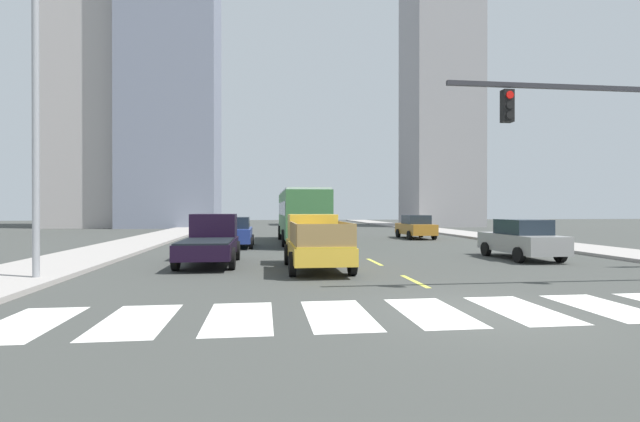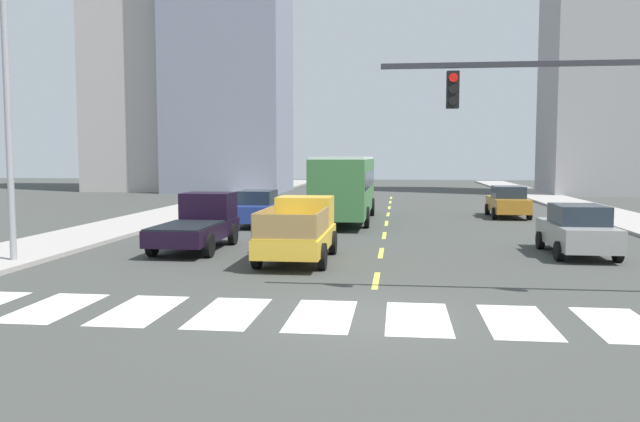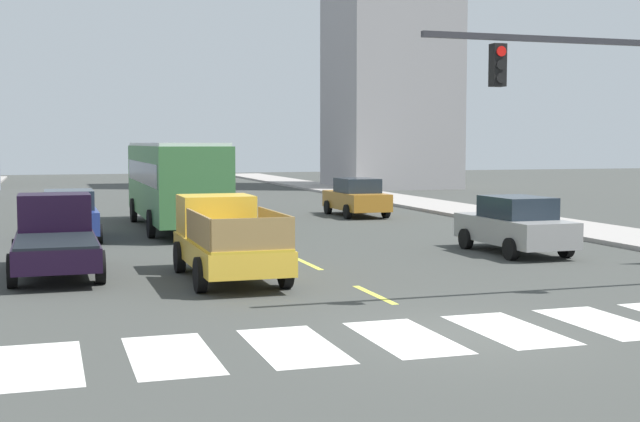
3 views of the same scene
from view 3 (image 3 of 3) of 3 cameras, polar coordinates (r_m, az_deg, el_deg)
The scene contains 22 objects.
ground_plane at distance 15.21m, azimuth 9.19°, elevation -8.09°, with size 160.00×160.00×0.00m, color #3C3E3B.
sidewalk_right at distance 36.70m, azimuth 13.59°, elevation -0.62°, with size 3.61×110.00×0.15m, color #9F9993.
crosswalk_stripe_1 at distance 13.64m, azimuth -18.38°, elevation -9.73°, with size 1.30×2.82×0.01m, color silver.
crosswalk_stripe_2 at distance 13.75m, azimuth -9.93°, elevation -9.45°, with size 1.30×2.82×0.01m, color silver.
crosswalk_stripe_3 at distance 14.14m, azimuth -1.81°, elevation -8.98°, with size 1.30×2.82×0.01m, color silver.
crosswalk_stripe_4 at distance 14.80m, azimuth 5.71°, elevation -8.39°, with size 1.30×2.82×0.01m, color silver.
crosswalk_stripe_5 at distance 15.68m, azimuth 12.47°, elevation -7.74°, with size 1.30×2.82×0.01m, color silver.
crosswalk_stripe_6 at distance 16.75m, azimuth 18.42°, elevation -7.08°, with size 1.30×2.82×0.01m, color silver.
lane_dash_0 at distance 18.79m, azimuth 3.65°, elevation -5.59°, with size 0.16×2.40×0.01m, color #D3D546.
lane_dash_1 at distance 23.46m, azimuth -0.81°, elevation -3.55°, with size 0.16×2.40×0.01m, color #D3D546.
lane_dash_2 at distance 28.24m, azimuth -3.76°, elevation -2.17°, with size 0.16×2.40×0.01m, color #D3D546.
lane_dash_3 at distance 33.09m, azimuth -5.84°, elevation -1.19°, with size 0.16×2.40×0.01m, color #D3D546.
lane_dash_4 at distance 37.98m, azimuth -7.40°, elevation -0.47°, with size 0.16×2.40×0.01m, color #D3D546.
lane_dash_5 at distance 42.89m, azimuth -8.59°, elevation 0.10°, with size 0.16×2.40×0.01m, color #D3D546.
lane_dash_6 at distance 47.82m, azimuth -9.54°, elevation 0.54°, with size 0.16×2.40×0.01m, color #D3D546.
lane_dash_7 at distance 52.76m, azimuth -10.32°, elevation 0.91°, with size 0.16×2.40×0.01m, color #D3D546.
pickup_stakebed at distance 21.19m, azimuth -6.32°, elevation -1.91°, with size 2.18×5.20×1.96m.
pickup_dark at distance 22.73m, azimuth -17.26°, elevation -1.68°, with size 2.18×5.20×1.96m.
city_bus at distance 33.30m, azimuth -9.71°, elevation 2.17°, with size 2.72×10.80×3.32m.
sedan_mid at distance 26.27m, azimuth 12.89°, elevation -0.91°, with size 2.02×4.40×1.72m.
sedan_near_right at distance 38.65m, azimuth 2.45°, elevation 0.93°, with size 2.02×4.40×1.72m.
sedan_near_left at distance 30.29m, azimuth -16.41°, elevation -0.26°, with size 2.02×4.40×1.72m.
Camera 3 is at (-6.75, -13.23, 3.32)m, focal length 47.90 mm.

